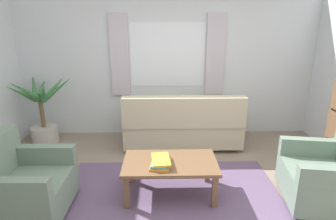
% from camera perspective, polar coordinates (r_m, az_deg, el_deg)
% --- Properties ---
extents(ground_plane, '(6.24, 6.24, 0.00)m').
position_cam_1_polar(ground_plane, '(3.39, 0.70, -18.65)').
color(ground_plane, gray).
extents(wall_back, '(5.32, 0.12, 2.60)m').
position_cam_1_polar(wall_back, '(5.04, -0.10, 9.56)').
color(wall_back, silver).
rests_on(wall_back, ground_plane).
extents(window_with_curtains, '(1.98, 0.07, 1.40)m').
position_cam_1_polar(window_with_curtains, '(4.94, -0.08, 11.14)').
color(window_with_curtains, white).
extents(area_rug, '(2.64, 1.98, 0.01)m').
position_cam_1_polar(area_rug, '(3.39, 0.70, -18.57)').
color(area_rug, '#604C6B').
rests_on(area_rug, ground_plane).
extents(couch, '(1.90, 0.82, 0.92)m').
position_cam_1_polar(couch, '(4.63, 2.98, -3.12)').
color(couch, '#BCB293').
rests_on(couch, ground_plane).
extents(armchair_left, '(0.83, 0.85, 0.88)m').
position_cam_1_polar(armchair_left, '(3.43, -27.65, -13.41)').
color(armchair_left, slate).
rests_on(armchair_left, ground_plane).
extents(armchair_right, '(0.94, 0.96, 0.88)m').
position_cam_1_polar(armchair_right, '(3.69, 30.02, -11.52)').
color(armchair_right, slate).
rests_on(armchair_right, ground_plane).
extents(coffee_table, '(1.10, 0.64, 0.44)m').
position_cam_1_polar(coffee_table, '(3.35, 0.45, -11.33)').
color(coffee_table, brown).
rests_on(coffee_table, ground_plane).
extents(book_stack_on_table, '(0.26, 0.36, 0.08)m').
position_cam_1_polar(book_stack_on_table, '(3.24, -1.52, -10.54)').
color(book_stack_on_table, orange).
rests_on(book_stack_on_table, coffee_table).
extents(potted_plant, '(1.11, 1.07, 1.19)m').
position_cam_1_polar(potted_plant, '(5.18, -24.32, -0.86)').
color(potted_plant, '#B7B2A8').
rests_on(potted_plant, ground_plane).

